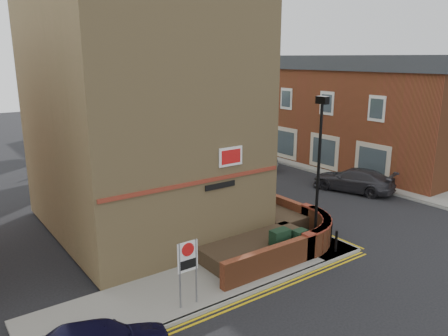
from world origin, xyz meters
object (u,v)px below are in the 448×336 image
lamppost (318,173)px  silver_car_near (241,181)px  zone_sign (188,262)px  utility_cabinet_large (280,244)px

lamppost → silver_car_near: size_ratio=1.59×
lamppost → zone_sign: bearing=-173.9°
zone_sign → utility_cabinet_large: bearing=9.7°
utility_cabinet_large → zone_sign: zone_sign is taller
zone_sign → lamppost: bearing=6.1°
utility_cabinet_large → zone_sign: (-4.70, -0.80, 0.92)m
lamppost → zone_sign: (-6.60, -0.70, -1.70)m
silver_car_near → lamppost: bearing=-109.8°
utility_cabinet_large → zone_sign: bearing=-170.3°
lamppost → utility_cabinet_large: 3.24m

